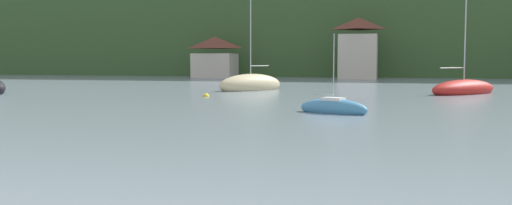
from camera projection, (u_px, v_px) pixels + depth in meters
name	position (u px, v px, depth m)	size (l,w,h in m)	color
wooded_hillside	(281.00, 31.00, 127.12)	(352.00, 64.16, 51.70)	#38562D
shore_building_west	(215.00, 57.00, 86.97)	(6.44, 5.47, 6.32)	beige
shore_building_westcentral	(358.00, 49.00, 81.51)	(5.66, 5.13, 8.84)	beige
sailboat_mid_0	(333.00, 108.00, 30.29)	(4.18, 2.73, 4.53)	teal
sailboat_far_2	(251.00, 85.00, 52.32)	(5.91, 7.57, 11.63)	#CCBC8E
sailboat_far_6	(464.00, 89.00, 46.97)	(6.96, 7.83, 12.50)	red
mooring_buoy_near	(206.00, 97.00, 43.52)	(0.51, 0.51, 0.51)	yellow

